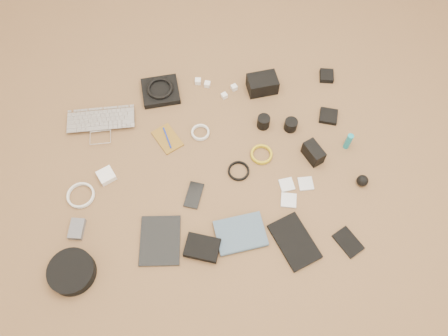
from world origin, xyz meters
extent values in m
cube|color=brown|center=(0.00, 0.00, -0.02)|extent=(4.00, 4.00, 0.04)
imported|color=silver|center=(-0.51, 0.32, 0.01)|extent=(0.35, 0.25, 0.03)
cube|color=black|center=(-0.19, 0.48, 0.02)|extent=(0.19, 0.18, 0.03)
torus|color=black|center=(-0.19, 0.48, 0.04)|extent=(0.17, 0.17, 0.02)
cube|color=white|center=(0.01, 0.52, 0.01)|extent=(0.04, 0.04, 0.03)
cube|color=white|center=(0.06, 0.49, 0.01)|extent=(0.04, 0.04, 0.03)
cube|color=white|center=(0.19, 0.44, 0.01)|extent=(0.04, 0.04, 0.03)
cube|color=white|center=(0.13, 0.40, 0.01)|extent=(0.04, 0.04, 0.03)
cube|color=black|center=(0.33, 0.42, 0.04)|extent=(0.15, 0.11, 0.09)
cube|color=black|center=(0.69, 0.43, 0.01)|extent=(0.09, 0.09, 0.03)
cube|color=brown|center=(-0.19, 0.20, 0.00)|extent=(0.15, 0.18, 0.01)
cylinder|color=#1429A4|center=(-0.19, 0.20, 0.01)|extent=(0.03, 0.12, 0.01)
torus|color=white|center=(-0.03, 0.21, 0.01)|extent=(0.10, 0.10, 0.01)
cylinder|color=black|center=(0.29, 0.20, 0.03)|extent=(0.07, 0.07, 0.07)
cylinder|color=black|center=(0.42, 0.16, 0.03)|extent=(0.06, 0.06, 0.06)
cube|color=black|center=(0.62, 0.19, 0.01)|extent=(0.11, 0.11, 0.02)
cube|color=white|center=(-0.49, 0.05, 0.02)|extent=(0.09, 0.09, 0.03)
torus|color=white|center=(-0.62, -0.03, 0.01)|extent=(0.15, 0.15, 0.01)
torus|color=black|center=(0.12, -0.04, 0.00)|extent=(0.13, 0.13, 0.01)
torus|color=gold|center=(0.25, 0.03, 0.01)|extent=(0.11, 0.11, 0.01)
cube|color=black|center=(0.48, -0.02, 0.04)|extent=(0.09, 0.12, 0.08)
cylinder|color=teal|center=(0.66, 0.01, 0.05)|extent=(0.03, 0.03, 0.10)
cube|color=#5A5A5F|center=(-0.64, -0.19, 0.01)|extent=(0.08, 0.10, 0.03)
cube|color=black|center=(-0.28, -0.31, 0.01)|extent=(0.21, 0.25, 0.01)
cube|color=black|center=(-0.11, -0.12, 0.01)|extent=(0.11, 0.14, 0.01)
cube|color=silver|center=(0.33, -0.14, 0.00)|extent=(0.07, 0.07, 0.01)
cube|color=silver|center=(0.32, -0.22, 0.00)|extent=(0.09, 0.09, 0.01)
cube|color=silver|center=(0.42, -0.15, 0.00)|extent=(0.07, 0.07, 0.01)
sphere|color=black|center=(0.67, -0.20, 0.03)|extent=(0.07, 0.07, 0.05)
cylinder|color=black|center=(-0.66, -0.38, 0.03)|extent=(0.23, 0.23, 0.05)
cube|color=black|center=(-0.11, -0.38, 0.02)|extent=(0.17, 0.15, 0.04)
imported|color=#42596F|center=(0.07, -0.42, 0.01)|extent=(0.22, 0.17, 0.02)
cube|color=black|center=(0.29, -0.42, 0.01)|extent=(0.21, 0.26, 0.02)
cube|color=black|center=(0.52, -0.46, 0.01)|extent=(0.13, 0.15, 0.01)
camera|label=1|loc=(-0.11, -0.93, 1.85)|focal=35.00mm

